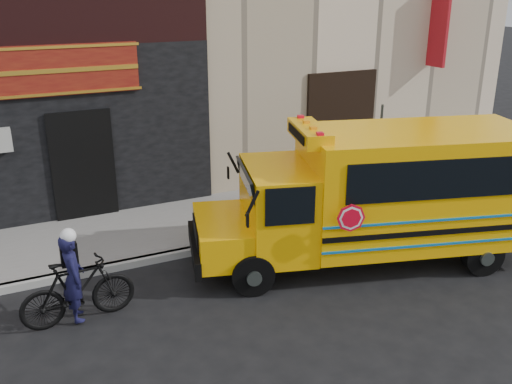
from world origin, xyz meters
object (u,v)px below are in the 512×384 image
Objects in this scene: bicycle at (78,291)px; cyclist at (74,280)px; school_bus at (384,192)px; sign_pole at (379,155)px.

cyclist is at bearing 45.87° from bicycle.
cyclist is (-6.07, 0.33, -0.73)m from school_bus.
sign_pole is 1.44× the size of bicycle.
sign_pole reaches higher than cyclist.
cyclist is at bearing 176.86° from school_bus.
bicycle is 1.23× the size of cyclist.
school_bus is 6.10m from bicycle.
school_bus is at bearing -95.52° from bicycle.
sign_pole reaches higher than bicycle.
sign_pole is 7.75m from bicycle.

